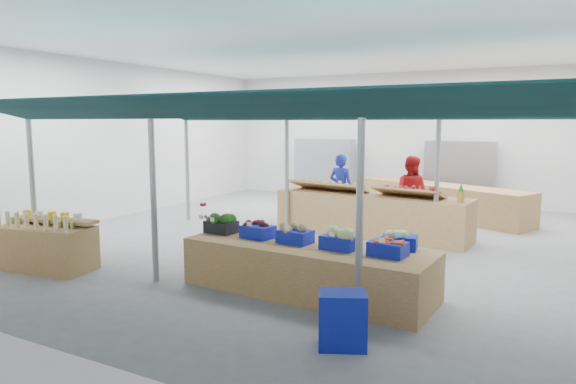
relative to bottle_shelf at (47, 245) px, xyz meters
The scene contains 24 objects.
floor 5.43m from the bottle_shelf, 53.91° to the left, with size 13.00×13.00×0.00m, color slate.
hall 6.99m from the bottle_shelf, 61.26° to the left, with size 13.00×13.00×13.00m.
pole_grid 4.93m from the bottle_shelf, 33.66° to the left, with size 10.00×4.60×3.00m.
awnings 5.28m from the bottle_shelf, 33.66° to the left, with size 9.50×7.08×0.30m.
back_shelving_left 10.41m from the bottle_shelf, 86.21° to the left, with size 2.00×0.50×2.00m, color #B23F33.
back_shelving_right 11.61m from the bottle_shelf, 63.43° to the left, with size 2.00×0.50×2.00m, color #B23F33.
bottle_shelf is the anchor object (origin of this frame).
veg_counter 4.73m from the bottle_shelf, 12.59° to the left, with size 3.82×1.27×0.74m, color brown.
fruit_counter 6.75m from the bottle_shelf, 52.19° to the left, with size 4.46×1.06×0.96m, color brown.
far_counter 9.82m from the bottle_shelf, 59.05° to the left, with size 5.02×1.00×0.90m, color brown.
crate_stack 5.85m from the bottle_shelf, ahead, with size 0.54×0.38×0.65m, color #0E1C9F.
vendor_left 7.08m from the bottle_shelf, 65.46° to the left, with size 0.65×0.43×1.78m, color #1928A5.
vendor_right 8.00m from the bottle_shelf, 53.63° to the left, with size 0.87×0.68×1.78m, color red.
crate_broccoli 3.21m from the bottle_shelf, 20.55° to the left, with size 0.53×0.43×0.35m.
crate_beets 3.89m from the bottle_shelf, 16.16° to the left, with size 0.53×0.43×0.29m.
crate_celeriac 4.55m from the bottle_shelf, 13.30° to the left, with size 0.53×0.43×0.31m.
crate_cabbage 5.26m from the bottle_shelf, 11.03° to the left, with size 0.53×0.43×0.35m.
crate_carrots 5.98m from the bottle_shelf, ahead, with size 0.53×0.43×0.29m.
sparrow 3.02m from the bottle_shelf, 19.52° to the left, with size 0.12×0.09×0.11m.
pole_ribbon 2.82m from the bottle_shelf, 35.25° to the left, with size 0.12×0.12×0.28m.
apple_heap_yellow 6.17m from the bottle_shelf, 59.96° to the left, with size 1.98×0.98×0.27m.
apple_heap_red 7.23m from the bottle_shelf, 45.72° to the left, with size 1.59×0.92×0.27m.
pineapple 7.99m from the bottle_shelf, 39.55° to the left, with size 0.14×0.14×0.39m.
crate_extra 6.10m from the bottle_shelf, 13.71° to the left, with size 0.55×0.44×0.32m.
Camera 1 is at (4.76, -10.14, 2.57)m, focal length 32.00 mm.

